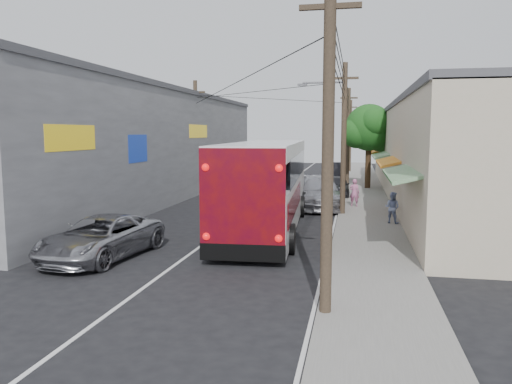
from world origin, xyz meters
TOP-DOWN VIEW (x-y plane):
  - ground at (0.00, 0.00)m, footprint 120.00×120.00m
  - sidewalk at (6.50, 20.00)m, footprint 3.00×80.00m
  - building_right at (10.99, 22.00)m, footprint 7.09×40.00m
  - building_left at (-8.50, 18.00)m, footprint 7.20×36.00m
  - utility_poles at (3.13, 20.33)m, footprint 11.80×45.28m
  - street_tree at (6.87, 26.02)m, footprint 4.40×4.00m
  - coach_bus at (1.88, 8.74)m, footprint 3.81×13.89m
  - jeepney at (-2.86, 2.10)m, footprint 3.07×5.57m
  - parked_suv at (3.80, 15.60)m, footprint 3.31×6.47m
  - parked_car_mid at (4.60, 21.21)m, footprint 1.83×4.30m
  - parked_car_far at (3.80, 32.99)m, footprint 2.16×5.15m
  - pedestrian_near at (5.81, 15.79)m, footprint 0.63×0.47m
  - pedestrian_far at (7.60, 10.55)m, footprint 0.90×0.83m

SIDE VIEW (x-z plane):
  - ground at x=0.00m, z-range 0.00..0.00m
  - sidewalk at x=6.50m, z-range 0.00..0.12m
  - parked_car_mid at x=4.60m, z-range 0.00..1.45m
  - jeepney at x=-2.86m, z-range 0.00..1.48m
  - parked_car_far at x=3.80m, z-range 0.00..1.65m
  - pedestrian_far at x=7.60m, z-range 0.12..1.61m
  - parked_suv at x=3.80m, z-range 0.00..1.80m
  - pedestrian_near at x=5.81m, z-range 0.12..1.72m
  - coach_bus at x=1.88m, z-range 0.07..4.03m
  - building_right at x=10.99m, z-range 0.03..6.28m
  - building_left at x=-8.50m, z-range 0.03..7.28m
  - utility_poles at x=3.13m, z-range 0.13..8.13m
  - street_tree at x=6.87m, z-range 1.37..7.97m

